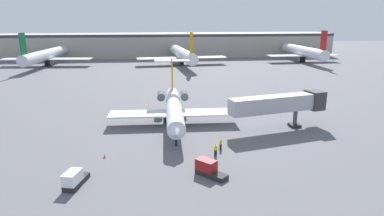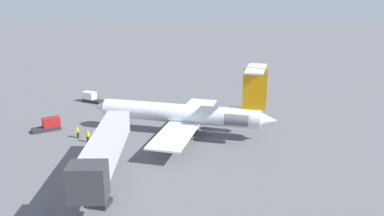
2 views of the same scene
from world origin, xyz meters
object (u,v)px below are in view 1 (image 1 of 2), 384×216
object	(u,v)px
parked_airliner_west_end	(46,55)
parked_airliner_centre	(303,52)
ground_crew_marshaller	(221,144)
jet_bridge	(283,103)
parked_airliner_west_mid	(182,54)
traffic_cone_near	(105,156)
baggage_tug_lead	(208,169)
ground_crew_loader	(216,150)
baggage_tug_trailing	(74,179)
regional_jet	(174,107)

from	to	relation	value
parked_airliner_west_end	parked_airliner_centre	xyz separation A→B (m)	(102.94, 0.42, 0.10)
ground_crew_marshaller	jet_bridge	bearing A→B (deg)	33.76
parked_airliner_west_mid	traffic_cone_near	bearing A→B (deg)	-101.53
ground_crew_marshaller	parked_airliner_west_mid	size ratio (longest dim) A/B	0.04
jet_bridge	parked_airliner_centre	size ratio (longest dim) A/B	0.49
ground_crew_marshaller	parked_airliner_west_mid	bearing A→B (deg)	88.58
baggage_tug_lead	parked_airliner_west_mid	size ratio (longest dim) A/B	0.09
parked_airliner_west_end	baggage_tug_lead	bearing A→B (deg)	-64.56
jet_bridge	parked_airliner_west_end	bearing A→B (deg)	126.95
ground_crew_loader	parked_airliner_west_mid	world-z (taller)	parked_airliner_west_mid
ground_crew_marshaller	parked_airliner_west_mid	world-z (taller)	parked_airliner_west_mid
ground_crew_marshaller	baggage_tug_trailing	distance (m)	20.21
parked_airliner_west_end	baggage_tug_trailing	bearing A→B (deg)	-72.38
ground_crew_marshaller	parked_airliner_centre	xyz separation A→B (m)	(53.26, 90.73, 3.53)
baggage_tug_trailing	parked_airliner_centre	size ratio (longest dim) A/B	0.12
parked_airliner_west_end	parked_airliner_west_mid	distance (m)	51.91
ground_crew_marshaller	parked_airliner_west_end	xyz separation A→B (m)	(-49.68, 90.31, 3.43)
ground_crew_loader	baggage_tug_trailing	distance (m)	18.34
parked_airliner_centre	baggage_tug_trailing	bearing A→B (deg)	-125.73
parked_airliner_west_mid	baggage_tug_trailing	bearing A→B (deg)	-101.92
baggage_tug_trailing	traffic_cone_near	world-z (taller)	baggage_tug_trailing
ground_crew_marshaller	parked_airliner_centre	distance (m)	105.26
ground_crew_loader	baggage_tug_lead	size ratio (longest dim) A/B	0.44
regional_jet	parked_airliner_west_mid	distance (m)	76.20
parked_airliner_west_end	parked_airliner_centre	bearing A→B (deg)	0.23
baggage_tug_trailing	ground_crew_loader	bearing A→B (deg)	20.97
traffic_cone_near	parked_airliner_west_end	size ratio (longest dim) A/B	0.01
ground_crew_marshaller	parked_airliner_west_mid	distance (m)	88.21
ground_crew_loader	traffic_cone_near	size ratio (longest dim) A/B	3.07
regional_jet	baggage_tug_trailing	size ratio (longest dim) A/B	6.38
ground_crew_marshaller	parked_airliner_west_mid	xyz separation A→B (m)	(2.18, 88.12, 3.53)
baggage_tug_lead	traffic_cone_near	size ratio (longest dim) A/B	7.05
regional_jet	ground_crew_loader	size ratio (longest dim) A/B	15.97
jet_bridge	baggage_tug_lead	world-z (taller)	jet_bridge
baggage_tug_trailing	traffic_cone_near	size ratio (longest dim) A/B	7.69
ground_crew_marshaller	baggage_tug_lead	bearing A→B (deg)	-111.36
baggage_tug_trailing	parked_airliner_centre	xyz separation A→B (m)	(71.51, 99.40, 3.55)
parked_airliner_west_end	parked_airliner_west_mid	xyz separation A→B (m)	(51.86, -2.20, 0.10)
jet_bridge	parked_airliner_centre	distance (m)	92.27
ground_crew_loader	jet_bridge	bearing A→B (deg)	37.61
ground_crew_marshaller	baggage_tug_lead	size ratio (longest dim) A/B	0.44
baggage_tug_lead	jet_bridge	bearing A→B (deg)	46.28
parked_airliner_centre	ground_crew_loader	bearing A→B (deg)	-120.36
regional_jet	parked_airliner_west_mid	size ratio (longest dim) A/B	0.64
jet_bridge	baggage_tug_trailing	size ratio (longest dim) A/B	4.11
ground_crew_loader	parked_airliner_west_mid	bearing A→B (deg)	87.90
jet_bridge	traffic_cone_near	xyz separation A→B (m)	(-28.16, -9.21, -4.08)
baggage_tug_lead	parked_airliner_west_mid	distance (m)	96.07
regional_jet	baggage_tug_trailing	xyz separation A→B (m)	(-12.41, -21.02, -2.33)
baggage_tug_lead	parked_airliner_west_mid	bearing A→B (deg)	86.89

